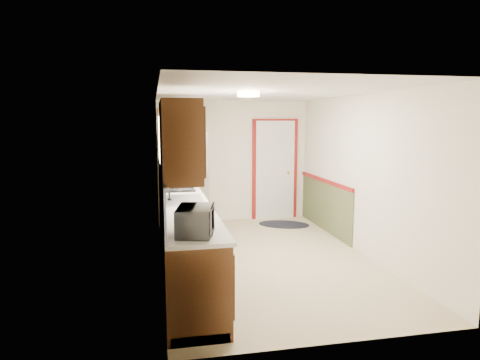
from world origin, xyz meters
name	(u,v)px	position (x,y,z in m)	size (l,w,h in m)	color
room_shell	(266,177)	(0.00, 0.00, 1.20)	(3.20, 5.20, 2.52)	#C4B08A
kitchen_run	(181,212)	(-1.24, -0.29, 0.81)	(0.63, 4.00, 2.20)	#3D200D
back_wall_trim	(285,177)	(0.99, 2.21, 0.89)	(1.12, 2.30, 2.08)	maroon
ceiling_fixture	(248,94)	(-0.30, -0.20, 2.36)	(0.30, 0.30, 0.06)	#FFD88C
microwave	(195,218)	(-1.20, -1.95, 1.10)	(0.49, 0.27, 0.33)	white
refrigerator	(185,181)	(-1.02, 1.82, 0.91)	(0.78, 0.77, 1.82)	#B7B7BC
rug	(284,224)	(0.87, 1.87, 0.01)	(0.98, 0.63, 0.01)	black
cooktop	(179,189)	(-1.19, 0.75, 0.95)	(0.46, 0.55, 0.02)	black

